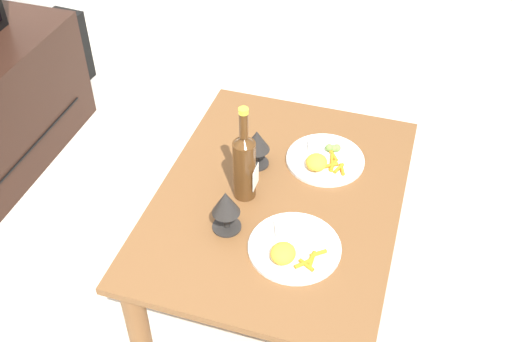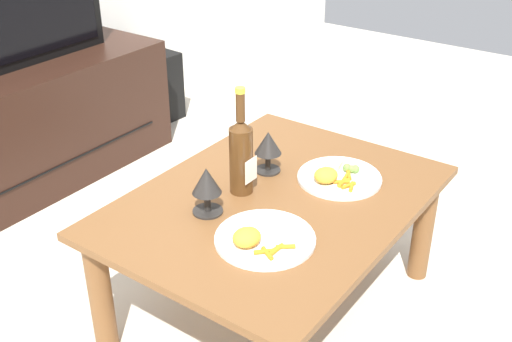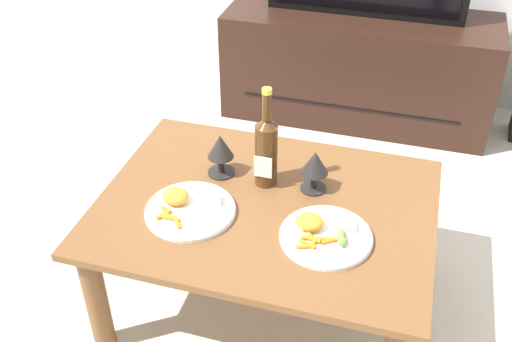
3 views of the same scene
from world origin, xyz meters
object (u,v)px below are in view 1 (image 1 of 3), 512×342
Objects in this scene: floor_speaker at (67,49)px; goblet_left at (226,205)px; wine_bottle at (244,164)px; goblet_right at (257,142)px; dining_table at (279,211)px; dinner_plate_right at (324,159)px; dinner_plate_left at (293,247)px.

goblet_left reaches higher than floor_speaker.
wine_bottle is 0.16m from goblet_right.
wine_bottle is 2.42× the size of goblet_right.
dinner_plate_right reaches higher than dining_table.
goblet_left is (-0.18, 0.11, 0.17)m from dining_table.
dinner_plate_left is (-0.03, -0.22, -0.08)m from goblet_left.
dinner_plate_right is at bearing -112.84° from floor_speaker.
dinner_plate_left is at bearing -131.53° from wine_bottle.
wine_bottle reaches higher than floor_speaker.
floor_speaker is at bearing 48.10° from goblet_left.
dinner_plate_right is (0.42, -0.00, 0.00)m from dinner_plate_left.
dining_table is 3.02× the size of wine_bottle.
dinner_plate_left is at bearing -154.72° from dining_table.
goblet_left is at bearing 180.00° from goblet_right.
dinner_plate_left is (-1.17, -1.49, 0.26)m from floor_speaker.
dining_table is 3.72× the size of dinner_plate_left.
wine_bottle is (-0.99, -1.28, 0.38)m from floor_speaker.
floor_speaker is at bearing 51.78° from dinner_plate_left.
goblet_left is 0.45m from dinner_plate_right.
wine_bottle is 1.27× the size of dinner_plate_right.
wine_bottle is at bearing -2.85° from goblet_left.
wine_bottle reaches higher than goblet_right.
goblet_right is at bearing 109.82° from dinner_plate_right.
dinner_plate_right is (0.23, -0.21, -0.12)m from wine_bottle.
dinner_plate_left is (-0.21, -0.10, 0.09)m from dining_table.
wine_bottle is 1.23× the size of dinner_plate_left.
dining_table is at bearing -137.29° from goblet_right.
goblet_left is 0.31m from goblet_right.
wine_bottle is 0.30m from dinner_plate_left.
dinner_plate_right is at bearing -41.96° from wine_bottle.
goblet_right is 0.41m from dinner_plate_left.
dinner_plate_left and dinner_plate_right have the same top height.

